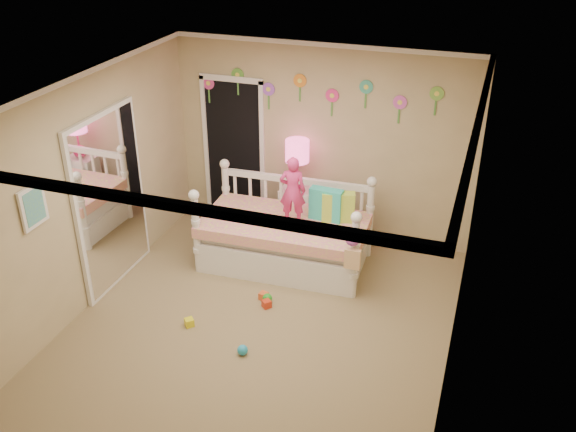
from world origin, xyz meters
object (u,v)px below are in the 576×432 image
at_px(daybed, 285,224).
at_px(nightstand, 297,212).
at_px(table_lamp, 297,157).
at_px(child, 293,191).

distance_m(daybed, nightstand, 0.75).
distance_m(daybed, table_lamp, 0.94).
relative_size(nightstand, table_lamp, 1.03).
xyz_separation_m(child, nightstand, (-0.20, 0.77, -0.70)).
relative_size(child, nightstand, 1.23).
bearing_deg(child, daybed, -36.76).
relative_size(daybed, child, 2.38).
bearing_deg(nightstand, child, -74.50).
height_order(daybed, child, child).
height_order(daybed, table_lamp, table_lamp).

